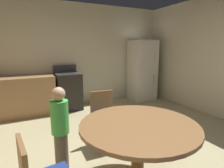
{
  "coord_description": "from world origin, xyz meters",
  "views": [
    {
      "loc": [
        -1.25,
        -1.86,
        1.56
      ],
      "look_at": [
        0.15,
        0.97,
        0.94
      ],
      "focal_mm": 29.89,
      "sensor_mm": 36.0,
      "label": 1
    }
  ],
  "objects_px": {
    "oven_range": "(68,91)",
    "dining_table": "(138,137)",
    "person_child": "(60,127)",
    "chair_north": "(104,115)",
    "refrigerator": "(142,70)"
  },
  "relations": [
    {
      "from": "chair_north",
      "to": "refrigerator",
      "type": "bearing_deg",
      "value": 136.02
    },
    {
      "from": "oven_range",
      "to": "refrigerator",
      "type": "relative_size",
      "value": 0.62
    },
    {
      "from": "oven_range",
      "to": "person_child",
      "type": "relative_size",
      "value": 1.01
    },
    {
      "from": "refrigerator",
      "to": "oven_range",
      "type": "bearing_deg",
      "value": 178.61
    },
    {
      "from": "oven_range",
      "to": "refrigerator",
      "type": "distance_m",
      "value": 2.26
    },
    {
      "from": "refrigerator",
      "to": "chair_north",
      "type": "height_order",
      "value": "refrigerator"
    },
    {
      "from": "oven_range",
      "to": "dining_table",
      "type": "distance_m",
      "value": 3.08
    },
    {
      "from": "chair_north",
      "to": "oven_range",
      "type": "bearing_deg",
      "value": -174.71
    },
    {
      "from": "refrigerator",
      "to": "dining_table",
      "type": "bearing_deg",
      "value": -125.8
    },
    {
      "from": "refrigerator",
      "to": "person_child",
      "type": "bearing_deg",
      "value": -141.05
    },
    {
      "from": "chair_north",
      "to": "person_child",
      "type": "relative_size",
      "value": 0.8
    },
    {
      "from": "oven_range",
      "to": "person_child",
      "type": "xyz_separation_m",
      "value": [
        -0.66,
        -2.38,
        0.11
      ]
    },
    {
      "from": "dining_table",
      "to": "chair_north",
      "type": "relative_size",
      "value": 1.46
    },
    {
      "from": "oven_range",
      "to": "dining_table",
      "type": "xyz_separation_m",
      "value": [
        0.04,
        -3.08,
        0.14
      ]
    },
    {
      "from": "chair_north",
      "to": "dining_table",
      "type": "bearing_deg",
      "value": 0.0
    }
  ]
}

